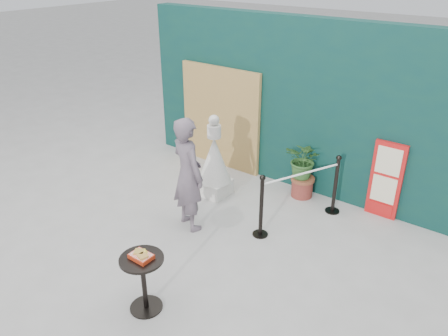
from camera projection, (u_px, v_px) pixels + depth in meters
ground at (173, 262)px, 6.13m from camera, size 60.00×60.00×0.00m
back_wall at (290, 104)px, 7.72m from camera, size 6.00×0.30×3.00m
bamboo_fence at (220, 118)px, 8.54m from camera, size 1.80×0.08×2.00m
woman at (188, 174)px, 6.57m from camera, size 0.76×0.62×1.81m
menu_board at (386, 180)px, 6.93m from camera, size 0.50×0.07×1.30m
statue at (214, 163)px, 7.60m from camera, size 0.58×0.58×1.49m
cafe_table at (143, 275)px, 5.12m from camera, size 0.52×0.52×0.75m
food_basket at (141, 256)px, 4.99m from camera, size 0.26×0.19×0.11m
planter at (304, 165)px, 7.53m from camera, size 0.62×0.54×1.05m
stanchion_barrier at (300, 196)px, 6.80m from camera, size 0.84×1.54×1.03m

